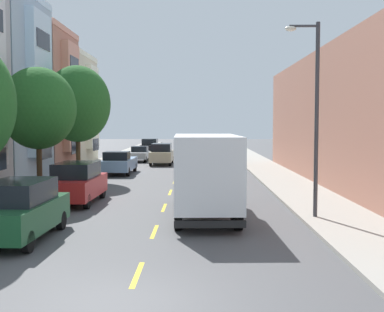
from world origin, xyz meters
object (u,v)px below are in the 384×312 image
at_px(parked_suv_forest, 19,210).
at_px(street_tree_second, 38,108).
at_px(parked_hatchback_orange, 223,151).
at_px(parked_hatchback_silver, 139,154).
at_px(street_tree_third, 77,104).
at_px(parked_hatchback_white, 231,157).
at_px(delivery_box_truck, 205,170).
at_px(parked_suv_black, 150,147).
at_px(parked_suv_red, 77,182).
at_px(parked_pickup_sky, 119,163).
at_px(street_lamp, 313,106).
at_px(moving_champagne_sedan, 162,154).

bearing_deg(parked_suv_forest, street_tree_second, 103.52).
height_order(street_tree_second, parked_hatchback_orange, street_tree_second).
relative_size(street_tree_second, parked_hatchback_silver, 1.60).
height_order(parked_hatchback_orange, parked_suv_forest, parked_suv_forest).
bearing_deg(street_tree_third, parked_hatchback_white, 46.76).
relative_size(street_tree_second, delivery_box_truck, 0.80).
height_order(parked_suv_black, parked_suv_forest, same).
height_order(parked_hatchback_orange, parked_suv_red, parked_suv_red).
relative_size(parked_pickup_sky, parked_suv_black, 1.11).
relative_size(parked_hatchback_white, parked_pickup_sky, 0.75).
bearing_deg(parked_hatchback_white, street_tree_third, -133.24).
xyz_separation_m(parked_pickup_sky, parked_suv_red, (0.14, -13.66, 0.16)).
height_order(street_lamp, parked_suv_black, street_lamp).
distance_m(street_lamp, parked_suv_forest, 11.34).
bearing_deg(parked_suv_black, street_lamp, -75.93).
bearing_deg(moving_champagne_sedan, delivery_box_truck, -82.01).
relative_size(street_tree_third, parked_hatchback_silver, 1.85).
height_order(parked_pickup_sky, parked_hatchback_silver, parked_pickup_sky).
xyz_separation_m(street_tree_third, moving_champagne_sedan, (4.60, 12.79, -4.06)).
distance_m(parked_hatchback_white, parked_hatchback_silver, 10.05).
bearing_deg(street_tree_second, parked_suv_black, 86.46).
height_order(street_lamp, parked_suv_forest, street_lamp).
relative_size(street_tree_third, street_lamp, 0.99).
xyz_separation_m(delivery_box_truck, parked_pickup_sky, (-6.15, 17.03, -1.06)).
bearing_deg(street_tree_third, parked_hatchback_silver, 82.67).
height_order(street_tree_second, parked_hatchback_white, street_tree_second).
bearing_deg(parked_suv_forest, street_lamp, 18.83).
height_order(parked_hatchback_silver, parked_suv_forest, parked_suv_forest).
distance_m(parked_hatchback_silver, parked_suv_black, 10.54).
xyz_separation_m(parked_hatchback_silver, parked_suv_red, (0.07, -26.05, 0.23)).
xyz_separation_m(parked_hatchback_orange, parked_suv_black, (-8.42, 6.28, 0.23)).
xyz_separation_m(parked_suv_black, moving_champagne_sedan, (2.42, -14.26, 0.00)).
bearing_deg(parked_suv_black, parked_hatchback_white, -60.72).
bearing_deg(parked_suv_black, delivery_box_truck, -81.42).
bearing_deg(parked_hatchback_orange, street_lamp, -87.07).
distance_m(street_lamp, parked_hatchback_white, 25.43).
bearing_deg(delivery_box_truck, parked_hatchback_white, 83.79).
bearing_deg(street_lamp, parked_suv_forest, -161.17).
distance_m(parked_hatchback_silver, parked_suv_forest, 33.56).
xyz_separation_m(street_tree_third, parked_suv_black, (2.18, 27.05, -4.06)).
height_order(delivery_box_truck, parked_suv_forest, delivery_box_truck).
xyz_separation_m(street_tree_third, parked_suv_forest, (2.13, -17.04, -4.06)).
xyz_separation_m(parked_hatchback_orange, parked_suv_forest, (-8.47, -37.82, 0.23)).
xyz_separation_m(parked_hatchback_white, parked_suv_forest, (-8.74, -28.60, 0.23)).
relative_size(street_tree_second, street_tree_third, 0.86).
height_order(parked_hatchback_white, parked_suv_forest, parked_suv_forest).
distance_m(street_lamp, parked_suv_red, 11.47).
bearing_deg(delivery_box_truck, parked_hatchback_orange, 85.93).
height_order(street_lamp, delivery_box_truck, street_lamp).
bearing_deg(parked_hatchback_orange, parked_suv_black, 143.29).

